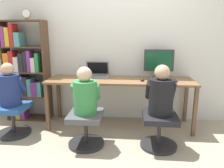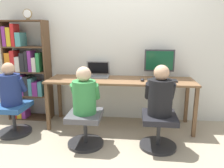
# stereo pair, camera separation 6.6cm
# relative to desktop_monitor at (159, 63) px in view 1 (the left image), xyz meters

# --- Properties ---
(ground_plane) EXTENTS (14.00, 14.00, 0.00)m
(ground_plane) POSITION_rel_desktop_monitor_xyz_m (-0.59, -0.50, -0.98)
(ground_plane) COLOR tan
(wall_back) EXTENTS (10.00, 0.05, 2.60)m
(wall_back) POSITION_rel_desktop_monitor_xyz_m (-0.59, 0.17, 0.32)
(wall_back) COLOR silver
(wall_back) RESTS_ON ground_plane
(desk) EXTENTS (2.20, 0.61, 0.75)m
(desk) POSITION_rel_desktop_monitor_xyz_m (-0.59, -0.20, -0.31)
(desk) COLOR brown
(desk) RESTS_ON ground_plane
(desktop_monitor) EXTENTS (0.46, 0.17, 0.44)m
(desktop_monitor) POSITION_rel_desktop_monitor_xyz_m (0.00, 0.00, 0.00)
(desktop_monitor) COLOR #333338
(desktop_monitor) RESTS_ON desk
(laptop) EXTENTS (0.37, 0.31, 0.24)m
(laptop) POSITION_rel_desktop_monitor_xyz_m (-0.97, -0.03, -0.18)
(laptop) COLOR gray
(laptop) RESTS_ON desk
(keyboard) EXTENTS (0.42, 0.16, 0.03)m
(keyboard) POSITION_rel_desktop_monitor_xyz_m (0.02, -0.26, -0.22)
(keyboard) COLOR #232326
(keyboard) RESTS_ON desk
(computer_mouse_by_keyboard) EXTENTS (0.06, 0.09, 0.04)m
(computer_mouse_by_keyboard) POSITION_rel_desktop_monitor_xyz_m (-0.26, -0.28, -0.21)
(computer_mouse_by_keyboard) COLOR black
(computer_mouse_by_keyboard) RESTS_ON desk
(office_chair_left) EXTENTS (0.47, 0.47, 0.44)m
(office_chair_left) POSITION_rel_desktop_monitor_xyz_m (-0.06, -0.81, -0.72)
(office_chair_left) COLOR #262628
(office_chair_left) RESTS_ON ground_plane
(office_chair_right) EXTENTS (0.47, 0.47, 0.44)m
(office_chair_right) POSITION_rel_desktop_monitor_xyz_m (-0.99, -0.85, -0.72)
(office_chair_right) COLOR #262628
(office_chair_right) RESTS_ON ground_plane
(person_at_monitor) EXTENTS (0.37, 0.31, 0.62)m
(person_at_monitor) POSITION_rel_desktop_monitor_xyz_m (-0.06, -0.80, -0.27)
(person_at_monitor) COLOR black
(person_at_monitor) RESTS_ON office_chair_left
(person_at_laptop) EXTENTS (0.36, 0.30, 0.59)m
(person_at_laptop) POSITION_rel_desktop_monitor_xyz_m (-0.99, -0.84, -0.29)
(person_at_laptop) COLOR #388C47
(person_at_laptop) RESTS_ON office_chair_right
(bookshelf) EXTENTS (0.70, 0.28, 1.63)m
(bookshelf) POSITION_rel_desktop_monitor_xyz_m (-2.18, -0.05, -0.18)
(bookshelf) COLOR #513823
(bookshelf) RESTS_ON ground_plane
(desk_clock) EXTENTS (0.14, 0.03, 0.16)m
(desk_clock) POSITION_rel_desktop_monitor_xyz_m (-2.02, -0.11, 0.73)
(desk_clock) COLOR olive
(desk_clock) RESTS_ON bookshelf
(office_chair_side) EXTENTS (0.47, 0.47, 0.44)m
(office_chair_side) POSITION_rel_desktop_monitor_xyz_m (-2.10, -0.63, -0.72)
(office_chair_side) COLOR #262628
(office_chair_side) RESTS_ON ground_plane
(person_near_shelf) EXTENTS (0.35, 0.30, 0.60)m
(person_near_shelf) POSITION_rel_desktop_monitor_xyz_m (-2.10, -0.62, -0.28)
(person_near_shelf) COLOR navy
(person_near_shelf) RESTS_ON office_chair_side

